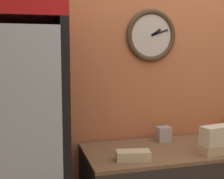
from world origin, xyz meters
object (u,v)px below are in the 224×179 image
beverage_cooler (13,135)px  sandwich_flat_right (219,140)px  sandwich_flat_left (133,156)px  napkin_dispenser (164,134)px  sandwich_stack_middle (216,140)px  sandwich_stack_bottom (216,149)px  sandwich_stack_top (216,131)px

beverage_cooler → sandwich_flat_right: (1.57, -0.01, -0.15)m
sandwich_flat_left → napkin_dispenser: (0.39, 0.36, 0.03)m
sandwich_flat_left → sandwich_flat_right: size_ratio=1.04×
sandwich_stack_middle → sandwich_flat_left: bearing=176.7°
sandwich_stack_bottom → sandwich_flat_left: sandwich_stack_bottom is taller
sandwich_stack_bottom → sandwich_flat_right: 0.27m
sandwich_stack_middle → sandwich_stack_top: size_ratio=0.99×
sandwich_stack_bottom → sandwich_flat_right: bearing=50.9°
sandwich_stack_bottom → sandwich_stack_middle: size_ratio=0.99×
sandwich_flat_right → napkin_dispenser: 0.44m
sandwich_stack_middle → sandwich_flat_right: sandwich_stack_middle is taller
sandwich_flat_left → beverage_cooler: bearing=166.8°
beverage_cooler → sandwich_stack_top: 1.41m
sandwich_flat_left → sandwich_flat_right: (0.79, 0.18, -0.00)m
napkin_dispenser → sandwich_stack_bottom: bearing=-60.7°
napkin_dispenser → sandwich_stack_top: bearing=-60.7°
sandwich_stack_bottom → sandwich_stack_top: size_ratio=0.98×
beverage_cooler → sandwich_stack_middle: beverage_cooler is taller
sandwich_stack_top → sandwich_flat_right: sandwich_stack_top is taller
beverage_cooler → sandwich_flat_right: 1.58m
beverage_cooler → sandwich_flat_left: 0.82m
sandwich_stack_middle → napkin_dispenser: (-0.22, 0.40, -0.04)m
sandwich_stack_top → sandwich_flat_right: 0.31m
beverage_cooler → napkin_dispenser: bearing=8.8°
sandwich_flat_right → napkin_dispenser: napkin_dispenser is taller
sandwich_stack_bottom → sandwich_flat_right: sandwich_stack_bottom is taller
sandwich_stack_top → beverage_cooler: bearing=171.1°
sandwich_stack_bottom → napkin_dispenser: bearing=119.3°
sandwich_stack_middle → sandwich_stack_top: sandwich_stack_top is taller
sandwich_stack_middle → sandwich_flat_right: (0.17, 0.21, -0.07)m
sandwich_stack_top → sandwich_flat_left: (-0.61, 0.04, -0.14)m
beverage_cooler → napkin_dispenser: 1.19m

